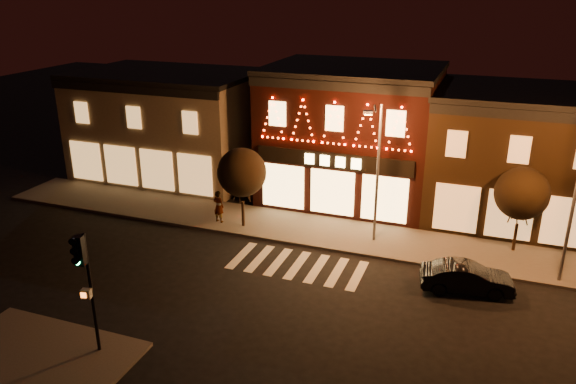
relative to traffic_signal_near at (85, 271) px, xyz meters
The scene contains 12 objects.
ground 7.81m from the traffic_signal_near, 48.13° to the left, with size 120.00×120.00×0.00m, color black.
sidewalk_far 15.18m from the traffic_signal_near, 63.23° to the left, with size 44.00×4.00×0.15m, color #47423D.
sidewalk_near 4.52m from the traffic_signal_near, 128.65° to the right, with size 7.00×7.00×0.15m, color #47423D.
building_left 20.93m from the traffic_signal_near, 113.49° to the left, with size 12.20×8.28×7.30m.
building_pulp 19.75m from the traffic_signal_near, 76.34° to the left, with size 10.20×8.34×8.30m.
building_right_a 23.85m from the traffic_signal_near, 53.58° to the left, with size 9.20×8.28×7.50m.
traffic_signal_near is the anchor object (origin of this frame).
streetlamp_mid 14.93m from the traffic_signal_near, 59.58° to the left, with size 0.66×1.66×7.26m.
tree_left 12.32m from the traffic_signal_near, 88.41° to the left, with size 2.68×2.68×4.48m.
tree_right 20.40m from the traffic_signal_near, 44.60° to the left, with size 2.63×2.63×4.40m.
dark_sedan 15.98m from the traffic_signal_near, 37.24° to the left, with size 1.40×4.02×1.32m, color black.
pedestrian 12.61m from the traffic_signal_near, 95.41° to the left, with size 0.68×0.45×1.88m, color gray.
Camera 1 is at (8.04, -18.97, 13.00)m, focal length 34.97 mm.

